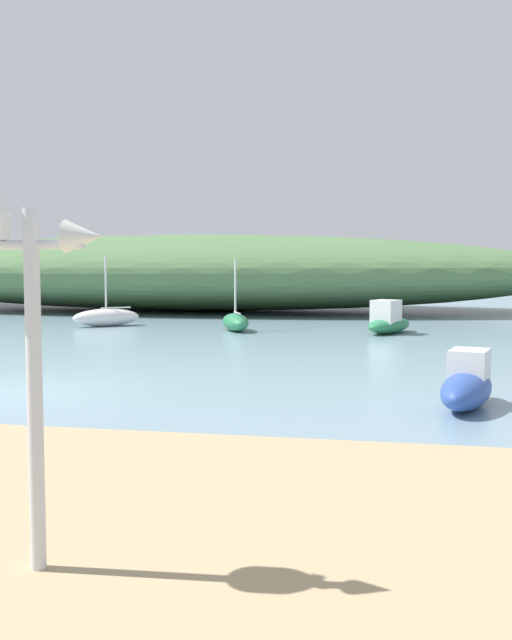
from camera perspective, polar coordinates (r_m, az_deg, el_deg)
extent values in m
plane|color=#7A99A8|center=(15.25, -18.83, -5.46)|extent=(120.00, 120.00, 0.00)
ellipsoid|color=#517547|center=(41.19, -5.40, 3.79)|extent=(42.19, 14.13, 4.25)
cylinder|color=silver|center=(5.73, -17.20, -5.46)|extent=(0.12, 0.12, 2.78)
cylinder|color=silver|center=(5.65, -17.46, 5.74)|extent=(0.84, 0.07, 0.07)
cone|color=silver|center=(5.47, -13.56, 6.50)|extent=(0.28, 0.25, 0.25)
ellipsoid|color=#287A4C|center=(27.68, -1.65, -0.18)|extent=(1.85, 2.70, 0.68)
cylinder|color=silver|center=(27.60, -1.66, 2.48)|extent=(0.08, 0.08, 2.30)
cylinder|color=silver|center=(27.27, -1.50, 0.56)|extent=(0.52, 1.08, 0.06)
ellipsoid|color=#287A4C|center=(27.15, 10.54, -0.42)|extent=(2.13, 3.00, 0.61)
cube|color=silver|center=(26.86, 10.30, 0.66)|extent=(1.18, 1.25, 0.87)
ellipsoid|color=white|center=(30.46, -11.83, 0.20)|extent=(2.75, 2.57, 0.73)
cylinder|color=silver|center=(30.40, -11.87, 2.74)|extent=(0.08, 0.08, 2.41)
cylinder|color=silver|center=(30.57, -11.08, 0.97)|extent=(1.00, 0.89, 0.06)
ellipsoid|color=#2D4C9E|center=(13.35, 16.41, -5.36)|extent=(1.38, 2.53, 0.66)
cube|color=silver|center=(13.52, 16.61, -3.53)|extent=(0.84, 0.98, 0.60)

